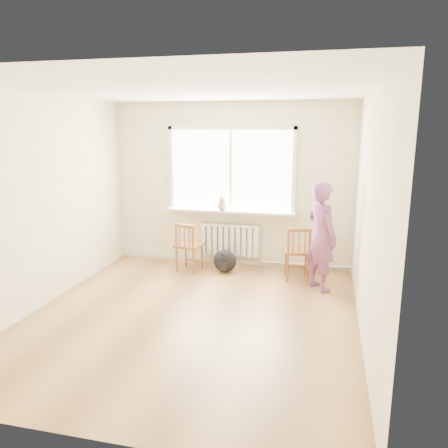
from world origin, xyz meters
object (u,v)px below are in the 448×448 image
Objects in this scene: chair_left at (188,247)px; chair_right at (298,253)px; person at (321,236)px; backpack at (225,261)px; cat at (222,204)px.

chair_right is at bearing -169.07° from chair_left.
person is at bearing -177.73° from chair_left.
person is at bearing 126.47° from chair_right.
person is (0.34, -0.32, 0.36)m from chair_right.
chair_right is 1.19m from backpack.
backpack is at bearing -82.14° from cat.
chair_right reaches higher than backpack.
person is 4.23× the size of backpack.
chair_left is at bearing -170.22° from backpack.
chair_left is 1.75m from chair_right.
cat reaches higher than chair_right.
chair_left is 2.17× the size of backpack.
person is 3.89× the size of cat.
person is (2.09, -0.31, 0.38)m from chair_left.
chair_left is 0.51× the size of person.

